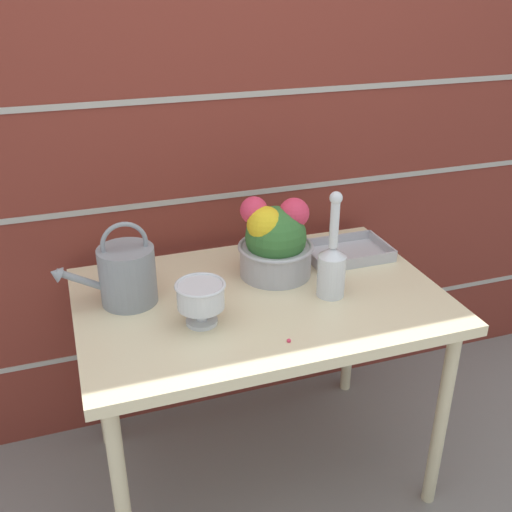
% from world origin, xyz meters
% --- Properties ---
extents(ground_plane, '(12.00, 12.00, 0.00)m').
position_xyz_m(ground_plane, '(0.00, 0.00, 0.00)').
color(ground_plane, gray).
extents(brick_wall, '(3.60, 0.08, 2.20)m').
position_xyz_m(brick_wall, '(0.00, 0.47, 1.10)').
color(brick_wall, maroon).
rests_on(brick_wall, ground_plane).
extents(patio_table, '(1.14, 0.77, 0.74)m').
position_xyz_m(patio_table, '(0.00, 0.00, 0.67)').
color(patio_table, beige).
rests_on(patio_table, ground_plane).
extents(watering_can, '(0.32, 0.17, 0.27)m').
position_xyz_m(watering_can, '(-0.40, 0.09, 0.84)').
color(watering_can, gray).
rests_on(watering_can, patio_table).
extents(crystal_pedestal_bowl, '(0.15, 0.15, 0.13)m').
position_xyz_m(crystal_pedestal_bowl, '(-0.21, -0.10, 0.83)').
color(crystal_pedestal_bowl, silver).
rests_on(crystal_pedestal_bowl, patio_table).
extents(flower_planter, '(0.25, 0.25, 0.27)m').
position_xyz_m(flower_planter, '(0.09, 0.12, 0.86)').
color(flower_planter, '#ADADB2').
rests_on(flower_planter, patio_table).
extents(glass_decanter, '(0.09, 0.09, 0.35)m').
position_xyz_m(glass_decanter, '(0.21, -0.07, 0.85)').
color(glass_decanter, silver).
rests_on(glass_decanter, patio_table).
extents(wire_tray, '(0.30, 0.20, 0.04)m').
position_xyz_m(wire_tray, '(0.39, 0.17, 0.75)').
color(wire_tray, '#B7B7BC').
rests_on(wire_tray, patio_table).
extents(fallen_petal, '(0.01, 0.01, 0.01)m').
position_xyz_m(fallen_petal, '(-0.01, -0.27, 0.74)').
color(fallen_petal, '#E03856').
rests_on(fallen_petal, patio_table).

